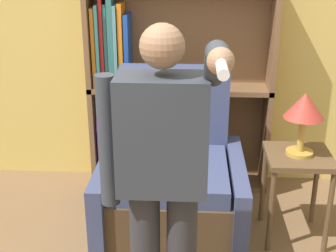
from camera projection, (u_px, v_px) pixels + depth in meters
wall_back at (166, 15)px, 3.72m from camera, size 8.00×0.11×2.80m
bookcase at (155, 93)px, 3.79m from camera, size 1.46×0.28×1.70m
armchair at (172, 184)px, 3.31m from camera, size 0.99×0.95×1.12m
person_standing at (162, 176)px, 2.17m from camera, size 0.56×0.78×1.63m
side_table at (297, 170)px, 3.14m from camera, size 0.43×0.43×0.63m
table_lamp at (304, 110)px, 2.99m from camera, size 0.26×0.26×0.42m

